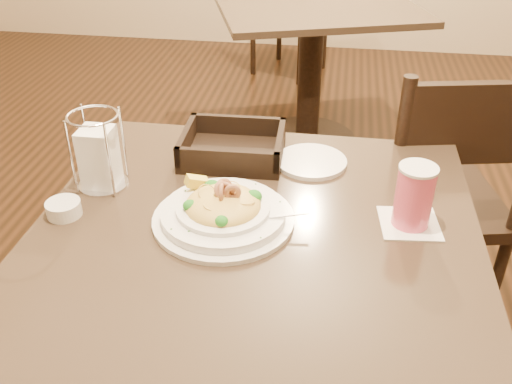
# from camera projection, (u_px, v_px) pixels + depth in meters

# --- Properties ---
(main_table) EXTENTS (0.90, 0.90, 0.75)m
(main_table) POSITION_uv_depth(u_px,v_px,m) (255.00, 317.00, 1.27)
(main_table) COLOR black
(main_table) RESTS_ON ground
(background_table) EXTENTS (1.14, 1.14, 0.75)m
(background_table) POSITION_uv_depth(u_px,v_px,m) (311.00, 49.00, 2.83)
(background_table) COLOR black
(background_table) RESTS_ON ground
(dining_chair_near) EXTENTS (0.50, 0.50, 0.93)m
(dining_chair_near) POSITION_uv_depth(u_px,v_px,m) (437.00, 196.00, 1.71)
(dining_chair_near) COLOR black
(dining_chair_near) RESTS_ON ground
(dining_chair_far) EXTENTS (0.55, 0.55, 0.93)m
(dining_chair_far) POSITION_uv_depth(u_px,v_px,m) (287.00, 0.00, 3.71)
(dining_chair_far) COLOR black
(dining_chair_far) RESTS_ON ground
(pasta_bowl) EXTENTS (0.32, 0.29, 0.09)m
(pasta_bowl) POSITION_uv_depth(u_px,v_px,m) (223.00, 210.00, 1.16)
(pasta_bowl) COLOR white
(pasta_bowl) RESTS_ON main_table
(drink_glass) EXTENTS (0.13, 0.13, 0.13)m
(drink_glass) POSITION_uv_depth(u_px,v_px,m) (414.00, 197.00, 1.13)
(drink_glass) COLOR white
(drink_glass) RESTS_ON main_table
(bread_basket) EXTENTS (0.25, 0.21, 0.07)m
(bread_basket) POSITION_uv_depth(u_px,v_px,m) (233.00, 149.00, 1.39)
(bread_basket) COLOR black
(bread_basket) RESTS_ON main_table
(napkin_caddy) EXTENTS (0.11, 0.11, 0.18)m
(napkin_caddy) POSITION_uv_depth(u_px,v_px,m) (99.00, 156.00, 1.25)
(napkin_caddy) COLOR silver
(napkin_caddy) RESTS_ON main_table
(side_plate) EXTENTS (0.17, 0.17, 0.01)m
(side_plate) POSITION_uv_depth(u_px,v_px,m) (311.00, 161.00, 1.37)
(side_plate) COLOR white
(side_plate) RESTS_ON main_table
(butter_ramekin) EXTENTS (0.09, 0.09, 0.03)m
(butter_ramekin) POSITION_uv_depth(u_px,v_px,m) (64.00, 209.00, 1.18)
(butter_ramekin) COLOR white
(butter_ramekin) RESTS_ON main_table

